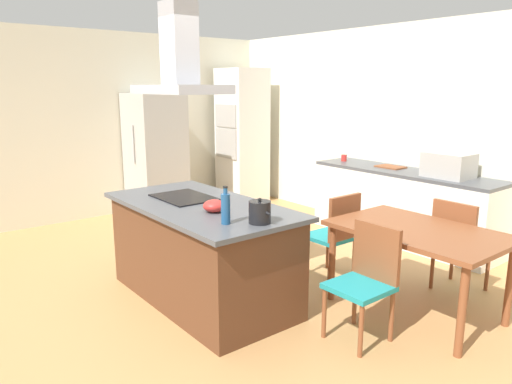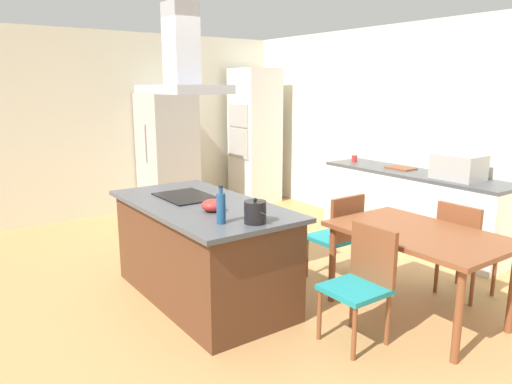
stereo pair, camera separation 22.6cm
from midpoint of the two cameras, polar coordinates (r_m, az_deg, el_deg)
ground at (r=5.45m, az=8.98°, el=-8.31°), size 16.00×16.00×0.00m
wall_back at (r=6.49m, az=20.60°, el=6.63°), size 7.20×0.10×2.70m
wall_left at (r=7.74m, az=-11.82°, el=7.97°), size 0.10×8.80×2.70m
kitchen_island at (r=4.43m, az=-4.94°, el=-6.93°), size 1.95×1.00×0.90m
cooktop at (r=4.54m, az=-6.89°, el=-0.53°), size 0.60×0.44×0.01m
tea_kettle at (r=3.64m, az=1.69°, el=-2.41°), size 0.22×0.17×0.20m
olive_oil_bottle at (r=3.63m, az=-2.39°, el=-1.87°), size 0.07×0.07×0.29m
mixing_bowl at (r=4.00m, az=-3.57°, el=-1.59°), size 0.19×0.19×0.10m
back_counter at (r=6.27m, az=18.94°, el=-1.80°), size 2.42×0.62×0.90m
countertop_microwave at (r=5.85m, az=23.88°, el=2.73°), size 0.50×0.38×0.28m
coffee_mug_red at (r=6.76m, az=12.52°, el=3.87°), size 0.08×0.08×0.09m
cutting_board at (r=6.35m, az=17.73°, el=2.71°), size 0.34×0.24×0.02m
wall_oven_stack at (r=8.10m, az=0.65°, el=6.66°), size 0.70×0.66×2.20m
refrigerator at (r=7.39m, az=-9.58°, el=4.43°), size 0.80×0.73×1.82m
dining_table at (r=4.25m, az=20.19°, el=-5.48°), size 1.40×0.90×0.75m
chair_facing_back_wall at (r=4.85m, az=24.55°, el=-5.65°), size 0.42×0.42×0.89m
chair_facing_island at (r=3.80m, az=14.22°, el=-9.76°), size 0.42×0.42×0.89m
chair_at_left_end at (r=4.84m, az=11.11°, el=-4.74°), size 0.42×0.42×0.89m
range_hood at (r=4.43m, az=-7.30°, el=14.70°), size 0.90×0.55×0.78m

